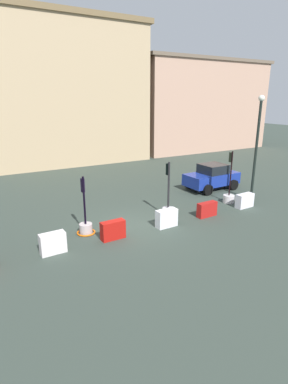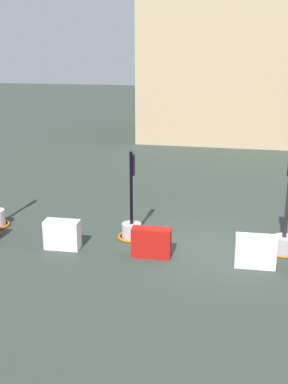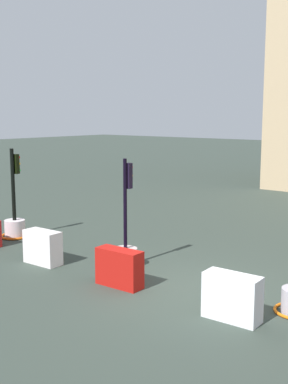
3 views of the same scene
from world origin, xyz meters
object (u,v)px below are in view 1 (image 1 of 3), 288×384
Objects in this scene: street_lamp_post at (257,140)px; traffic_light_2 at (168,207)px; traffic_light_1 at (86,225)px; construction_barrier_1 at (53,243)px; construction_barrier_5 at (245,201)px; construction_barrier_4 at (207,209)px; construction_barrier_2 at (113,230)px; construction_barrier_3 at (167,218)px; car_blue_estate at (212,177)px; traffic_light_3 at (229,194)px.

traffic_light_2 is at bearing 177.93° from street_lamp_post.
traffic_light_1 is 2.18m from construction_barrier_1.
traffic_light_2 reaches higher than construction_barrier_5.
street_lamp_post reaches higher than traffic_light_2.
traffic_light_2 is 2.56× the size of construction_barrier_4.
construction_barrier_2 is 0.99× the size of construction_barrier_5.
construction_barrier_4 is (2.65, 0.07, -0.05)m from construction_barrier_3.
construction_barrier_1 reaches higher than construction_barrier_5.
construction_barrier_4 is 0.30× the size of car_blue_estate.
traffic_light_3 is 2.98m from car_blue_estate.
traffic_light_3 is at bearing 22.55° from construction_barrier_4.
traffic_light_3 is 2.87× the size of construction_barrier_3.
car_blue_estate is at bearing 18.14° from construction_barrier_1.
street_lamp_post is (12.52, 0.85, 3.29)m from construction_barrier_1.
traffic_light_3 is at bearing 8.03° from construction_barrier_2.
traffic_light_1 is 2.45× the size of construction_barrier_2.
traffic_light_2 is at bearing 16.20° from construction_barrier_2.
traffic_light_1 is 4.57m from traffic_light_2.
traffic_light_3 is 5.47m from construction_barrier_3.
street_lamp_post reaches higher than car_blue_estate.
car_blue_estate is at bearing 46.01° from construction_barrier_4.
construction_barrier_5 is 3.70m from street_lamp_post.
traffic_light_3 is 10.96m from construction_barrier_1.
traffic_light_3 is 2.78× the size of construction_barrier_5.
traffic_light_3 reaches higher than traffic_light_2.
construction_barrier_3 is at bearing -126.99° from traffic_light_2.
construction_barrier_4 is 5.51m from street_lamp_post.
street_lamp_post is at bearing -2.07° from traffic_light_2.
construction_barrier_5 is at bearing -12.00° from traffic_light_2.
construction_barrier_1 is at bearing -161.86° from car_blue_estate.
traffic_light_3 is 3.58m from street_lamp_post.
traffic_light_2 reaches higher than car_blue_estate.
construction_barrier_2 is at bearing -179.46° from construction_barrier_5.
traffic_light_2 is 3.87m from construction_barrier_2.
construction_barrier_1 is at bearing -179.75° from construction_barrier_4.
traffic_light_3 is at bearing 12.56° from construction_barrier_3.
traffic_light_1 is at bearing 169.72° from construction_barrier_4.
traffic_light_3 is at bearing 1.03° from traffic_light_2.
car_blue_estate is at bearing 31.71° from construction_barrier_3.
traffic_light_1 is 1.48m from construction_barrier_2.
construction_barrier_5 is 3.97m from car_blue_estate.
construction_barrier_1 is at bearing -176.12° from street_lamp_post.
traffic_light_2 is 2.65× the size of construction_barrier_2.
traffic_light_1 reaches higher than construction_barrier_2.
traffic_light_2 is 0.77× the size of car_blue_estate.
street_lamp_post reaches higher than construction_barrier_5.
street_lamp_post is (6.96, 0.89, 3.29)m from construction_barrier_3.
construction_barrier_3 is at bearing -178.86° from construction_barrier_5.
construction_barrier_1 is 0.93× the size of construction_barrier_2.
car_blue_estate is at bearing 77.21° from construction_barrier_5.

